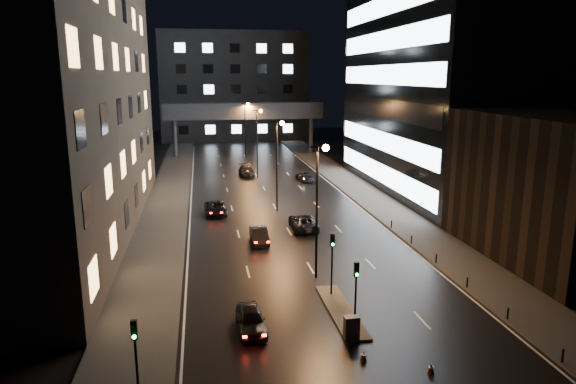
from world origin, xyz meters
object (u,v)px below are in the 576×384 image
car_away_b (259,235)px  car_toward_a (303,222)px  car_away_a (251,319)px  car_toward_b (305,176)px  utility_cabinet (352,328)px  car_away_d (247,171)px  car_away_c (216,208)px

car_away_b → car_toward_a: 5.96m
car_away_a → car_toward_b: 45.27m
car_away_b → car_away_a: bearing=-98.3°
utility_cabinet → car_toward_b: bearing=81.0°
car_away_a → car_away_b: car_away_b is taller
car_away_d → car_away_c: bearing=-105.4°
car_away_b → utility_cabinet: utility_cabinet is taller
car_away_c → car_toward_a: size_ratio=0.93×
car_away_a → utility_cabinet: size_ratio=2.99×
car_away_a → car_away_c: bearing=90.6°
car_away_d → car_away_b: bearing=-94.7°
car_toward_a → utility_cabinet: size_ratio=3.88×
car_away_d → car_toward_b: (8.05, -5.46, -0.08)m
car_away_c → car_toward_b: (13.47, 16.47, -0.00)m
car_away_a → car_away_c: size_ratio=0.83×
car_away_a → car_toward_b: (12.25, 43.58, -0.02)m
car_away_b → car_away_c: bearing=108.8°
car_away_b → car_away_d: 32.65m
car_toward_a → car_away_c: bearing=-38.9°
car_away_a → car_away_d: bearing=83.1°
car_away_c → car_away_d: size_ratio=0.94×
car_away_c → utility_cabinet: (6.82, -29.37, 0.15)m
car_away_d → car_away_a: bearing=-96.4°
car_away_c → car_toward_a: car_toward_a is taller
car_away_b → car_toward_b: 28.87m
car_away_d → utility_cabinet: (1.40, -51.30, 0.07)m
car_away_b → car_away_c: size_ratio=0.87×
car_toward_a → car_toward_b: size_ratio=1.13×
car_toward_b → utility_cabinet: (-6.65, -45.84, 0.15)m
car_away_b → car_away_d: size_ratio=0.82×
car_away_d → car_toward_a: 29.25m
utility_cabinet → car_away_c: bearing=102.3°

